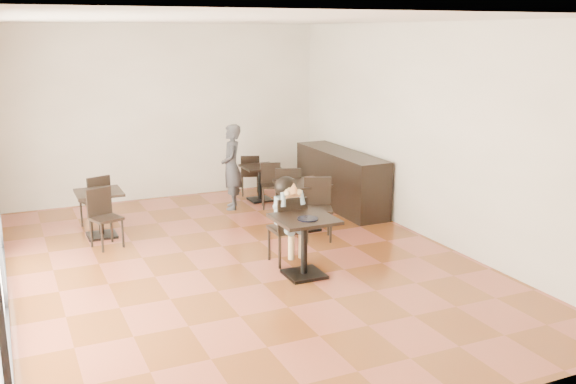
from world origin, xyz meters
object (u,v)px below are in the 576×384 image
adult_patron (232,167)px  chair_mid_a (288,193)px  chair_left_b (106,219)px  cafe_table_mid (302,206)px  chair_back_b (271,186)px  chair_left_a (95,201)px  chair_back_a (250,174)px  child_table (304,247)px  child (286,220)px  child_chair (286,229)px  cafe_table_left (100,214)px  cafe_table_back (260,183)px  chair_mid_b (318,210)px

adult_patron → chair_mid_a: (0.59, -1.09, -0.29)m
adult_patron → chair_left_b: 2.70m
cafe_table_mid → chair_back_b: 1.39m
cafe_table_mid → chair_left_b: chair_left_b is taller
cafe_table_mid → chair_left_b: (-2.97, 0.39, 0.05)m
chair_left_a → cafe_table_mid: bearing=133.8°
chair_mid_a → chair_back_a: (0.06, 1.89, -0.07)m
child_table → cafe_table_mid: bearing=65.0°
chair_left_a → child: bearing=108.0°
child_chair → cafe_table_left: size_ratio=1.32×
child → chair_left_a: (-2.12, 2.76, -0.16)m
chair_mid_a → chair_left_b: bearing=25.6°
child → child_chair: bearing=0.0°
child_table → chair_mid_a: (0.85, 2.37, 0.07)m
chair_mid_a → chair_left_a: chair_mid_a is taller
cafe_table_back → chair_mid_b: size_ratio=0.71×
child → chair_mid_b: child is taller
chair_left_a → chair_left_b: same height
cafe_table_mid → chair_mid_a: size_ratio=0.83×
child_chair → child: 0.12m
child_chair → chair_left_a: child_chair is taller
child → cafe_table_mid: (0.85, 1.27, -0.21)m
child_chair → cafe_table_mid: 1.53m
chair_mid_a → chair_mid_b: same height
child_table → cafe_table_back: size_ratio=1.20×
adult_patron → chair_back_b: (0.65, -0.25, -0.36)m
child_chair → adult_patron: bearing=-95.0°
chair_mid_a → chair_left_b: size_ratio=1.08×
cafe_table_left → chair_back_b: 3.06m
chair_back_b → cafe_table_mid: bearing=-73.5°
child_table → child: child is taller
child → chair_mid_b: size_ratio=1.29×
child_table → cafe_table_left: bearing=127.5°
chair_mid_b → chair_left_b: (-2.97, 0.94, -0.03)m
chair_back_b → adult_patron: bearing=177.9°
chair_mid_b → chair_left_a: chair_mid_b is taller
cafe_table_mid → cafe_table_back: cafe_table_mid is taller
child_chair → chair_mid_a: bearing=-115.0°
child_table → child: 0.59m
chair_mid_b → chair_back_b: 1.94m
cafe_table_mid → cafe_table_left: size_ratio=1.08×
cafe_table_left → chair_back_a: chair_back_a is taller
chair_left_b → cafe_table_mid: bearing=-27.0°
chair_back_b → chair_mid_b: bearing=-72.8°
child_table → cafe_table_mid: (0.85, 1.82, -0.01)m
child_table → child_chair: (0.00, 0.55, 0.08)m
chair_left_a → cafe_table_back: bearing=168.9°
cafe_table_left → chair_back_a: bearing=26.4°
chair_left_a → chair_back_b: bearing=158.5°
adult_patron → cafe_table_back: size_ratio=2.29×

